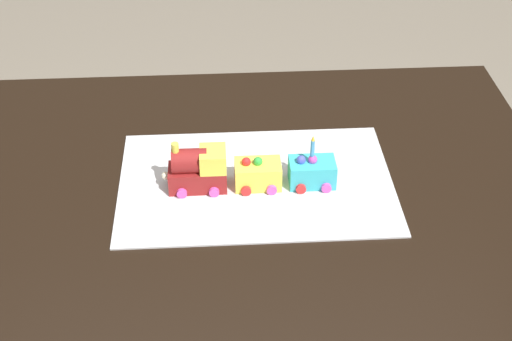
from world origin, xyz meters
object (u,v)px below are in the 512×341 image
object	(u,v)px
cake_car_hopper_turquoise	(312,172)
birthday_candle	(313,146)
cake_car_flatbed_lemon	(258,174)
dining_table	(242,221)
cake_locomotive	(198,169)

from	to	relation	value
cake_car_hopper_turquoise	birthday_candle	world-z (taller)	birthday_candle
cake_car_hopper_turquoise	cake_car_flatbed_lemon	bearing A→B (deg)	180.00
cake_car_flatbed_lemon	cake_car_hopper_turquoise	world-z (taller)	same
dining_table	cake_car_hopper_turquoise	distance (m)	0.21
cake_car_flatbed_lemon	cake_locomotive	bearing A→B (deg)	180.00
dining_table	cake_locomotive	xyz separation A→B (m)	(-0.09, -0.01, 0.16)
cake_car_hopper_turquoise	birthday_candle	size ratio (longest dim) A/B	1.94
cake_car_flatbed_lemon	birthday_candle	world-z (taller)	birthday_candle
birthday_candle	dining_table	bearing A→B (deg)	176.25
dining_table	birthday_candle	distance (m)	0.26
cake_locomotive	cake_car_hopper_turquoise	distance (m)	0.25
cake_locomotive	dining_table	bearing A→B (deg)	6.06
cake_locomotive	birthday_candle	size ratio (longest dim) A/B	2.72
dining_table	cake_locomotive	bearing A→B (deg)	-173.94
dining_table	cake_car_flatbed_lemon	size ratio (longest dim) A/B	14.00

